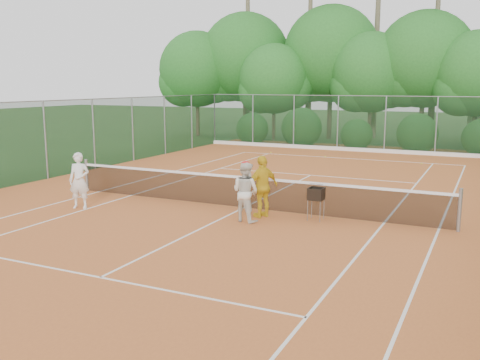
% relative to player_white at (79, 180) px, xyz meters
% --- Properties ---
extents(ground, '(120.00, 120.00, 0.00)m').
position_rel_player_white_xyz_m(ground, '(4.37, 2.07, -0.85)').
color(ground, '#214518').
rests_on(ground, ground).
extents(clay_court, '(18.00, 36.00, 0.02)m').
position_rel_player_white_xyz_m(clay_court, '(4.37, 2.07, -0.84)').
color(clay_court, '#C0642C').
rests_on(clay_court, ground).
extents(tennis_net, '(11.97, 0.10, 1.10)m').
position_rel_player_white_xyz_m(tennis_net, '(4.37, 2.07, -0.32)').
color(tennis_net, gray).
rests_on(tennis_net, clay_court).
extents(player_white, '(0.71, 0.59, 1.66)m').
position_rel_player_white_xyz_m(player_white, '(0.00, 0.00, 0.00)').
color(player_white, white).
rests_on(player_white, clay_court).
extents(player_center_grp, '(0.90, 0.77, 1.64)m').
position_rel_player_white_xyz_m(player_center_grp, '(5.08, 0.71, -0.02)').
color(player_center_grp, silver).
rests_on(player_center_grp, clay_court).
extents(player_yellow, '(0.84, 1.08, 1.72)m').
position_rel_player_white_xyz_m(player_yellow, '(5.31, 1.33, 0.03)').
color(player_yellow, gold).
rests_on(player_yellow, clay_court).
extents(ball_hopper, '(0.39, 0.39, 0.89)m').
position_rel_player_white_xyz_m(ball_hopper, '(6.74, 1.64, -0.12)').
color(ball_hopper, gray).
rests_on(ball_hopper, clay_court).
extents(stray_ball_a, '(0.07, 0.07, 0.07)m').
position_rel_player_white_xyz_m(stray_ball_a, '(0.28, 14.21, -0.80)').
color(stray_ball_a, yellow).
rests_on(stray_ball_a, clay_court).
extents(stray_ball_b, '(0.07, 0.07, 0.07)m').
position_rel_player_white_xyz_m(stray_ball_b, '(3.34, 13.98, -0.80)').
color(stray_ball_b, '#D0DF33').
rests_on(stray_ball_b, clay_court).
extents(stray_ball_c, '(0.07, 0.07, 0.07)m').
position_rel_player_white_xyz_m(stray_ball_c, '(8.03, 13.52, -0.80)').
color(stray_ball_c, '#B3C72E').
rests_on(stray_ball_c, clay_court).
extents(court_markings, '(11.03, 23.83, 0.01)m').
position_rel_player_white_xyz_m(court_markings, '(4.37, 2.07, -0.83)').
color(court_markings, white).
rests_on(court_markings, clay_court).
extents(fence_back, '(18.07, 0.07, 3.00)m').
position_rel_player_white_xyz_m(fence_back, '(4.37, 17.07, 0.67)').
color(fence_back, '#19381E').
rests_on(fence_back, clay_court).
extents(tropical_treeline, '(32.10, 8.49, 15.03)m').
position_rel_player_white_xyz_m(tropical_treeline, '(5.81, 22.29, 4.26)').
color(tropical_treeline, brown).
rests_on(tropical_treeline, ground).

